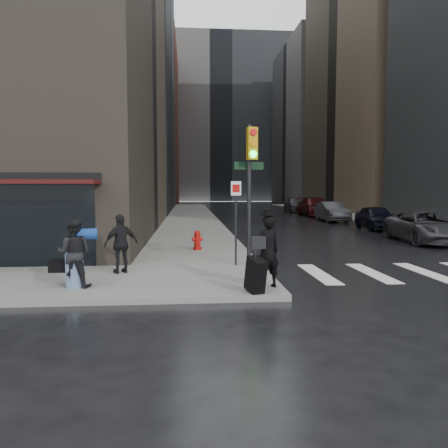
% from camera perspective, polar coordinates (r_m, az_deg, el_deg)
% --- Properties ---
extents(ground, '(140.00, 140.00, 0.00)m').
position_cam_1_polar(ground, '(11.46, -3.42, -7.75)').
color(ground, black).
rests_on(ground, ground).
extents(sidewalk_left, '(4.00, 50.00, 0.15)m').
position_cam_1_polar(sidewalk_left, '(38.27, -4.31, 1.08)').
color(sidewalk_left, slate).
rests_on(sidewalk_left, ground).
extents(sidewalk_right, '(3.00, 50.00, 0.15)m').
position_cam_1_polar(sidewalk_right, '(40.66, 15.09, 1.14)').
color(sidewalk_right, slate).
rests_on(sidewalk_right, ground).
extents(bldg_left_mid, '(22.00, 24.00, 34.00)m').
position_cam_1_polar(bldg_left_mid, '(52.86, -19.72, 20.37)').
color(bldg_left_mid, slate).
rests_on(bldg_left_mid, ground).
extents(bldg_left_far, '(22.00, 20.00, 26.00)m').
position_cam_1_polar(bldg_left_far, '(75.04, -14.77, 12.59)').
color(bldg_left_far, brown).
rests_on(bldg_left_far, ground).
extents(bldg_right_mid, '(22.00, 22.00, 38.00)m').
position_cam_1_polar(bldg_right_mid, '(55.64, 25.63, 21.52)').
color(bldg_right_mid, '#8B7256').
rests_on(bldg_right_mid, ground).
extents(bldg_right_far, '(22.00, 20.00, 25.00)m').
position_cam_1_polar(bldg_right_far, '(74.68, 16.33, 12.21)').
color(bldg_right_far, slate).
rests_on(bldg_right_far, ground).
extents(bldg_distant, '(40.00, 12.00, 32.00)m').
position_cam_1_polar(bldg_distant, '(90.43, -0.68, 13.28)').
color(bldg_distant, slate).
rests_on(bldg_distant, ground).
extents(man_overcoat, '(0.95, 1.18, 1.87)m').
position_cam_1_polar(man_overcoat, '(10.14, 5.38, -4.03)').
color(man_overcoat, black).
rests_on(man_overcoat, ground).
extents(man_jeans, '(1.15, 0.64, 1.62)m').
position_cam_1_polar(man_jeans, '(10.79, -19.02, -3.58)').
color(man_jeans, black).
rests_on(man_jeans, ground).
extents(man_greycoat, '(1.02, 0.81, 1.62)m').
position_cam_1_polar(man_greycoat, '(12.25, -13.28, -2.51)').
color(man_greycoat, black).
rests_on(man_greycoat, ground).
extents(traffic_light, '(1.03, 0.57, 4.21)m').
position_cam_1_polar(traffic_light, '(13.12, 3.31, 6.42)').
color(traffic_light, black).
rests_on(traffic_light, ground).
extents(fire_hydrant, '(0.42, 0.32, 0.74)m').
position_cam_1_polar(fire_hydrant, '(16.54, -3.51, -2.24)').
color(fire_hydrant, '#A10F09').
rests_on(fire_hydrant, ground).
extents(parked_car_0, '(2.74, 5.30, 1.43)m').
position_cam_1_polar(parked_car_0, '(21.94, 24.93, -0.34)').
color(parked_car_0, '#3F3F44').
rests_on(parked_car_0, ground).
extents(parked_car_1, '(2.11, 4.37, 1.44)m').
position_cam_1_polar(parked_car_1, '(27.79, 19.25, 0.81)').
color(parked_car_1, black).
rests_on(parked_car_1, ground).
extents(parked_car_2, '(1.68, 4.52, 1.48)m').
position_cam_1_polar(parked_car_2, '(33.48, 13.92, 1.58)').
color(parked_car_2, '#3D3D42').
rests_on(parked_car_2, ground).
extents(parked_car_3, '(2.33, 5.70, 1.65)m').
position_cam_1_polar(parked_car_3, '(39.69, 11.80, 2.21)').
color(parked_car_3, '#3C0C0F').
rests_on(parked_car_3, ground).
extents(parked_car_4, '(2.13, 4.81, 1.61)m').
position_cam_1_polar(parked_car_4, '(45.76, 9.32, 2.53)').
color(parked_car_4, '#3E3E43').
rests_on(parked_car_4, ground).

